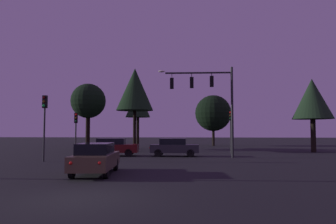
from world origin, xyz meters
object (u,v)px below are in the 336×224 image
Objects in this scene: car_crossing_left at (113,147)px; traffic_light_median at (231,123)px; car_nearside_lane at (96,158)px; tree_lot_edge at (138,103)px; tree_right_cluster at (312,99)px; tree_behind_sign at (213,113)px; traffic_light_corner_left at (44,115)px; traffic_light_corner_right at (76,125)px; car_crossing_right at (174,147)px; tree_center_horizon at (135,90)px; tree_left_far at (88,101)px; traffic_signal_mast_arm at (209,93)px.

traffic_light_median is at bearing 19.37° from car_crossing_left.
car_nearside_lane is 24.38m from tree_lot_edge.
car_nearside_lane is 11.86m from car_crossing_left.
tree_behind_sign is at bearing 122.59° from tree_right_cluster.
traffic_light_corner_left reaches higher than traffic_light_corner_right.
tree_behind_sign is (8.01, 32.41, 4.06)m from car_nearside_lane.
car_crossing_right is (5.32, 0.00, -0.00)m from car_crossing_left.
tree_center_horizon is 18.52m from tree_right_cluster.
traffic_light_corner_right is 10.22m from tree_left_far.
traffic_light_median is 0.99× the size of car_crossing_right.
tree_left_far is at bearing 172.45° from tree_right_cluster.
tree_center_horizon reaches higher than car_crossing_right.
car_crossing_right is at bearing -155.14° from tree_right_cluster.
tree_lot_edge reaches higher than traffic_light_median.
tree_center_horizon is (-9.35, -14.12, 1.77)m from tree_behind_sign.
tree_behind_sign is at bearing 56.49° from tree_center_horizon.
traffic_signal_mast_arm is 0.97× the size of tree_behind_sign.
tree_center_horizon is 5.62m from tree_lot_edge.
car_nearside_lane and car_crossing_right have the same top height.
tree_right_cluster is (9.13, -14.29, 0.57)m from tree_behind_sign.
traffic_signal_mast_arm is 1.64× the size of car_crossing_left.
traffic_light_corner_right is (-11.56, 1.37, -2.53)m from traffic_signal_mast_arm.
traffic_light_corner_left is 0.62× the size of tree_right_cluster.
tree_center_horizon reaches higher than tree_left_far.
tree_center_horizon is at bearing -84.01° from tree_lot_edge.
car_crossing_right is 0.55× the size of tree_right_cluster.
tree_center_horizon is (4.06, 6.46, 3.95)m from traffic_light_corner_right.
car_crossing_left and car_crossing_right have the same top height.
tree_behind_sign is 0.97× the size of tree_left_far.
traffic_light_corner_right is at bearing 179.04° from car_crossing_right.
tree_center_horizon is (-7.50, 7.83, 1.42)m from traffic_signal_mast_arm.
traffic_signal_mast_arm is 0.82× the size of tree_center_horizon.
tree_behind_sign is (10.07, 20.73, 4.06)m from car_crossing_left.
traffic_signal_mast_arm is 1.96× the size of traffic_light_corner_right.
tree_behind_sign is 1.00× the size of tree_right_cluster.
tree_behind_sign is at bearing 35.48° from tree_left_far.
traffic_light_median is 6.73m from car_crossing_right.
traffic_light_corner_left is at bearing -152.50° from tree_right_cluster.
traffic_signal_mast_arm is 10.94m from tree_center_horizon.
tree_right_cluster is at bearing 46.58° from car_nearside_lane.
traffic_light_corner_left is 29.53m from tree_behind_sign.
tree_left_far is at bearing 96.92° from traffic_light_corner_left.
traffic_light_median reaches higher than car_crossing_right.
tree_right_cluster is (22.54, 6.29, 2.75)m from traffic_light_corner_right.
traffic_light_corner_left is 1.14× the size of traffic_light_median.
tree_lot_edge is (-10.38, 8.42, 2.78)m from traffic_light_median.
tree_lot_edge is at bearing 89.29° from car_crossing_left.
traffic_light_corner_right is 13.14m from car_nearside_lane.
tree_center_horizon is (-9.80, 2.91, 3.71)m from traffic_light_median.
traffic_light_corner_right is 0.49× the size of tree_lot_edge.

